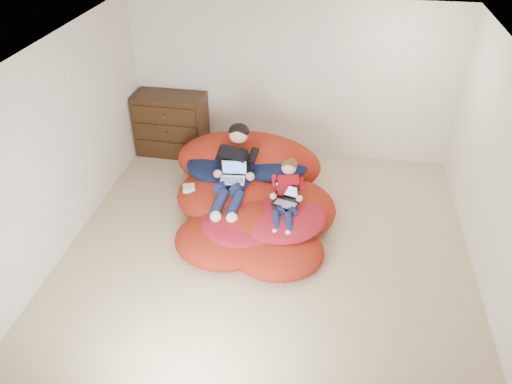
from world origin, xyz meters
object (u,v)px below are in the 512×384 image
at_px(older_boy, 235,165).
at_px(laptop_white, 233,175).
at_px(beanbag_pile, 252,197).
at_px(younger_boy, 287,192).
at_px(dresser, 171,124).
at_px(laptop_black, 286,198).

relative_size(older_boy, laptop_white, 3.78).
bearing_deg(beanbag_pile, older_boy, 166.77).
xyz_separation_m(beanbag_pile, younger_boy, (0.49, -0.31, 0.34)).
relative_size(dresser, laptop_white, 3.38).
height_order(dresser, older_boy, older_boy).
distance_m(older_boy, laptop_black, 0.85).
xyz_separation_m(younger_boy, laptop_white, (-0.73, 0.26, 0.03)).
height_order(dresser, laptop_black, dresser).
height_order(younger_boy, laptop_white, younger_boy).
height_order(older_boy, younger_boy, older_boy).
bearing_deg(laptop_white, dresser, 130.65).
bearing_deg(older_boy, younger_boy, -26.26).
xyz_separation_m(older_boy, laptop_white, (0.00, -0.10, -0.08)).
relative_size(younger_boy, laptop_black, 2.49).
xyz_separation_m(younger_boy, laptop_black, (0.00, -0.03, -0.06)).
distance_m(beanbag_pile, laptop_white, 0.44).
xyz_separation_m(dresser, younger_boy, (2.08, -1.82, 0.11)).
height_order(beanbag_pile, laptop_white, beanbag_pile).
bearing_deg(laptop_white, beanbag_pile, 11.04).
bearing_deg(beanbag_pile, laptop_white, -168.96).
bearing_deg(laptop_white, laptop_black, -21.69).
height_order(older_boy, laptop_white, older_boy).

